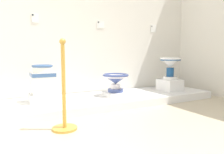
% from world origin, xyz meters
% --- Properties ---
extents(ground_plane, '(5.89, 5.81, 0.02)m').
position_xyz_m(ground_plane, '(1.95, 0.90, -0.01)').
color(ground_plane, beige).
extents(wall_back, '(4.09, 0.06, 3.04)m').
position_xyz_m(wall_back, '(1.95, 3.04, 1.52)').
color(wall_back, white).
rests_on(wall_back, ground_plane).
extents(display_platform, '(3.43, 0.98, 0.12)m').
position_xyz_m(display_platform, '(1.95, 2.50, 0.06)').
color(display_platform, white).
rests_on(display_platform, ground_plane).
extents(plinth_block_tall_cobalt, '(0.38, 0.29, 0.12)m').
position_xyz_m(plinth_block_tall_cobalt, '(0.83, 2.58, 0.18)').
color(plinth_block_tall_cobalt, white).
rests_on(plinth_block_tall_cobalt, display_platform).
extents(antique_toilet_tall_cobalt, '(0.31, 0.30, 0.40)m').
position_xyz_m(antique_toilet_tall_cobalt, '(0.83, 2.58, 0.45)').
color(antique_toilet_tall_cobalt, white).
rests_on(antique_toilet_tall_cobalt, plinth_block_tall_cobalt).
extents(plinth_block_slender_white, '(0.36, 0.36, 0.06)m').
position_xyz_m(plinth_block_slender_white, '(1.94, 2.49, 0.15)').
color(plinth_block_slender_white, white).
rests_on(plinth_block_slender_white, display_platform).
extents(antique_toilet_slender_white, '(0.42, 0.42, 0.29)m').
position_xyz_m(antique_toilet_slender_white, '(1.94, 2.49, 0.38)').
color(antique_toilet_slender_white, '#3E4E8A').
rests_on(antique_toilet_slender_white, plinth_block_slender_white).
extents(plinth_block_central_ornate, '(0.35, 0.38, 0.20)m').
position_xyz_m(plinth_block_central_ornate, '(3.08, 2.46, 0.22)').
color(plinth_block_central_ornate, white).
rests_on(plinth_block_central_ornate, display_platform).
extents(antique_toilet_central_ornate, '(0.38, 0.38, 0.41)m').
position_xyz_m(antique_toilet_central_ornate, '(3.08, 2.46, 0.61)').
color(antique_toilet_central_ornate, white).
rests_on(antique_toilet_central_ornate, plinth_block_central_ornate).
extents(info_placard_first, '(0.11, 0.01, 0.14)m').
position_xyz_m(info_placard_first, '(0.82, 3.00, 1.34)').
color(info_placard_first, white).
extents(info_placard_second, '(0.14, 0.01, 0.12)m').
position_xyz_m(info_placard_second, '(1.92, 3.00, 1.32)').
color(info_placard_second, white).
extents(info_placard_third, '(0.14, 0.01, 0.15)m').
position_xyz_m(info_placard_third, '(3.11, 3.00, 1.32)').
color(info_placard_third, white).
extents(stanchion_post_near_left, '(0.26, 0.26, 0.94)m').
position_xyz_m(stanchion_post_near_left, '(0.89, 1.68, 0.27)').
color(stanchion_post_near_left, gold).
rests_on(stanchion_post_near_left, ground_plane).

